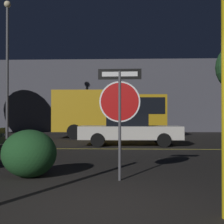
{
  "coord_description": "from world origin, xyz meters",
  "views": [
    {
      "loc": [
        0.5,
        -4.45,
        1.36
      ],
      "look_at": [
        0.08,
        6.01,
        1.47
      ],
      "focal_mm": 50.0,
      "sensor_mm": 36.0,
      "label": 1
    }
  ],
  "objects_px": {
    "stop_sign": "(120,102)",
    "hedge_bush_1": "(29,153)",
    "passing_car_2": "(129,130)",
    "street_lamp": "(7,56)",
    "delivery_truck": "(112,112)"
  },
  "relations": [
    {
      "from": "street_lamp",
      "to": "hedge_bush_1",
      "type": "bearing_deg",
      "value": -66.88
    },
    {
      "from": "passing_car_2",
      "to": "street_lamp",
      "type": "height_order",
      "value": "street_lamp"
    },
    {
      "from": "stop_sign",
      "to": "hedge_bush_1",
      "type": "bearing_deg",
      "value": 174.83
    },
    {
      "from": "delivery_truck",
      "to": "street_lamp",
      "type": "xyz_separation_m",
      "value": [
        -6.09,
        -0.81,
        3.23
      ]
    },
    {
      "from": "stop_sign",
      "to": "passing_car_2",
      "type": "distance_m",
      "value": 7.65
    },
    {
      "from": "street_lamp",
      "to": "passing_car_2",
      "type": "bearing_deg",
      "value": -28.47
    },
    {
      "from": "hedge_bush_1",
      "to": "passing_car_2",
      "type": "height_order",
      "value": "passing_car_2"
    },
    {
      "from": "street_lamp",
      "to": "stop_sign",
      "type": "bearing_deg",
      "value": -59.37
    },
    {
      "from": "passing_car_2",
      "to": "stop_sign",
      "type": "bearing_deg",
      "value": -3.41
    },
    {
      "from": "hedge_bush_1",
      "to": "passing_car_2",
      "type": "bearing_deg",
      "value": 72.53
    },
    {
      "from": "hedge_bush_1",
      "to": "street_lamp",
      "type": "distance_m",
      "value": 12.89
    },
    {
      "from": "hedge_bush_1",
      "to": "delivery_truck",
      "type": "relative_size",
      "value": 0.18
    },
    {
      "from": "stop_sign",
      "to": "street_lamp",
      "type": "distance_m",
      "value": 13.65
    },
    {
      "from": "hedge_bush_1",
      "to": "delivery_truck",
      "type": "bearing_deg",
      "value": 83.71
    },
    {
      "from": "passing_car_2",
      "to": "street_lamp",
      "type": "bearing_deg",
      "value": -119.5
    }
  ]
}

